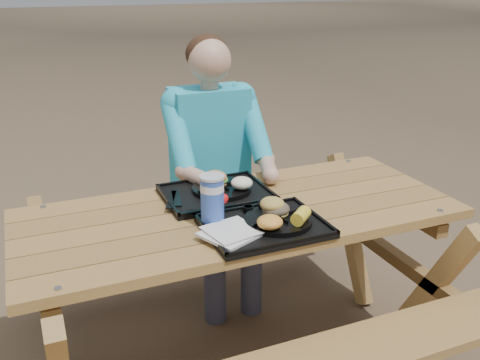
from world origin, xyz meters
name	(u,v)px	position (x,y,z in m)	size (l,w,h in m)	color
ground	(240,357)	(0.00, 0.00, 0.00)	(60.00, 60.00, 0.00)	#999999
picnic_table	(240,287)	(0.00, 0.00, 0.38)	(1.80, 1.49, 0.75)	#999999
tray_near	(264,227)	(0.01, -0.21, 0.76)	(0.45, 0.35, 0.02)	black
tray_far	(216,195)	(-0.04, 0.16, 0.76)	(0.45, 0.35, 0.02)	black
plate_near	(278,220)	(0.07, -0.21, 0.78)	(0.26, 0.26, 0.02)	black
plate_far	(222,189)	(-0.01, 0.17, 0.78)	(0.26, 0.26, 0.02)	black
napkin_stack	(230,233)	(-0.14, -0.24, 0.78)	(0.18, 0.18, 0.02)	silver
soda_cup	(212,200)	(-0.16, -0.11, 0.86)	(0.09, 0.09, 0.18)	#153CA4
condiment_bbq	(248,209)	(0.00, -0.08, 0.78)	(0.04, 0.04, 0.03)	black
condiment_mustard	(265,207)	(0.07, -0.09, 0.79)	(0.05, 0.05, 0.03)	#C48515
sandwich	(276,202)	(0.08, -0.18, 0.84)	(0.10, 0.10, 0.10)	gold
mac_cheese	(270,222)	(0.00, -0.28, 0.81)	(0.10, 0.10, 0.05)	#F1A73F
corn_cob	(301,216)	(0.13, -0.28, 0.82)	(0.09, 0.09, 0.05)	yellow
cutlery_far	(176,198)	(-0.22, 0.16, 0.77)	(0.03, 0.18, 0.01)	black
burger	(215,174)	(-0.03, 0.21, 0.84)	(0.11, 0.11, 0.10)	#D6864B
baked_beans	(214,191)	(-0.08, 0.10, 0.81)	(0.07, 0.07, 0.03)	#541F10
potato_salad	(242,183)	(0.06, 0.12, 0.82)	(0.09, 0.09, 0.05)	white
diner	(212,181)	(0.10, 0.62, 0.64)	(0.48, 0.84, 1.28)	#1BBCBD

